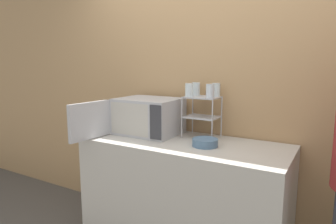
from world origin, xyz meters
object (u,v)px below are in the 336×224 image
object	(u,v)px
glass_back_right	(216,90)
glass_front_right	(210,91)
glass_back_left	(196,89)
bowl	(205,143)
dish_rack	(202,108)
glass_front_left	(189,90)
microwave	(146,116)

from	to	relation	value
glass_back_right	glass_front_right	size ratio (longest dim) A/B	1.00
glass_front_right	glass_back_left	size ratio (longest dim) A/B	1.00
glass_back_left	bowl	bearing A→B (deg)	-54.16
dish_rack	bowl	xyz separation A→B (m)	(0.14, -0.24, -0.22)
glass_back_right	glass_front_right	xyz separation A→B (m)	(-0.00, -0.13, 0.00)
glass_front_right	glass_back_left	xyz separation A→B (m)	(-0.18, 0.13, 0.00)
dish_rack	glass_back_left	size ratio (longest dim) A/B	3.12
glass_back_right	glass_back_left	distance (m)	0.18
glass_front_left	glass_front_right	world-z (taller)	same
dish_rack	glass_front_left	world-z (taller)	glass_front_left
bowl	dish_rack	bearing A→B (deg)	119.37
glass_front_left	microwave	bearing A→B (deg)	-169.30
glass_back_right	glass_front_right	bearing A→B (deg)	-90.46
microwave	dish_rack	xyz separation A→B (m)	(0.47, 0.14, 0.09)
glass_front_right	microwave	bearing A→B (deg)	-172.35
dish_rack	glass_back_left	world-z (taller)	glass_back_left
dish_rack	glass_front_right	xyz separation A→B (m)	(0.09, -0.06, 0.15)
microwave	glass_back_right	xyz separation A→B (m)	(0.57, 0.20, 0.24)
microwave	glass_front_right	size ratio (longest dim) A/B	7.53
microwave	glass_back_left	bearing A→B (deg)	28.00
microwave	glass_front_right	distance (m)	0.62
glass_front_left	bowl	xyz separation A→B (m)	(0.23, -0.18, -0.37)
glass_front_left	glass_back_left	bearing A→B (deg)	89.79
microwave	glass_back_left	world-z (taller)	glass_back_left
dish_rack	glass_back_right	bearing A→B (deg)	35.22
glass_front_left	bowl	distance (m)	0.47
glass_front_left	glass_back_right	world-z (taller)	same
glass_back_left	glass_front_left	bearing A→B (deg)	-90.21
dish_rack	bowl	world-z (taller)	dish_rack
glass_back_left	microwave	bearing A→B (deg)	-152.00
glass_front_right	bowl	xyz separation A→B (m)	(0.04, -0.19, -0.37)
glass_front_right	glass_back_right	bearing A→B (deg)	89.54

